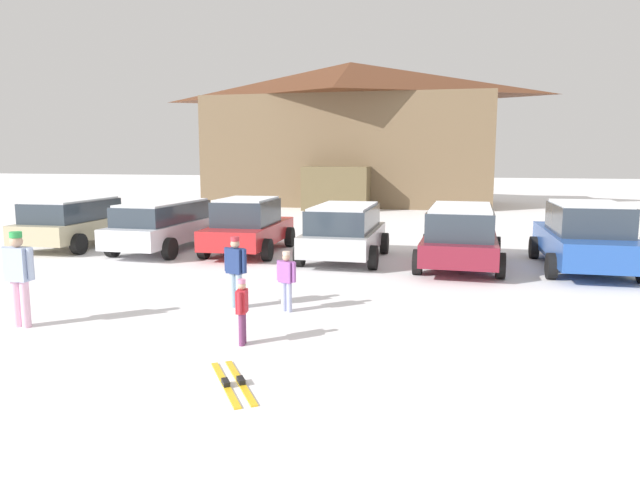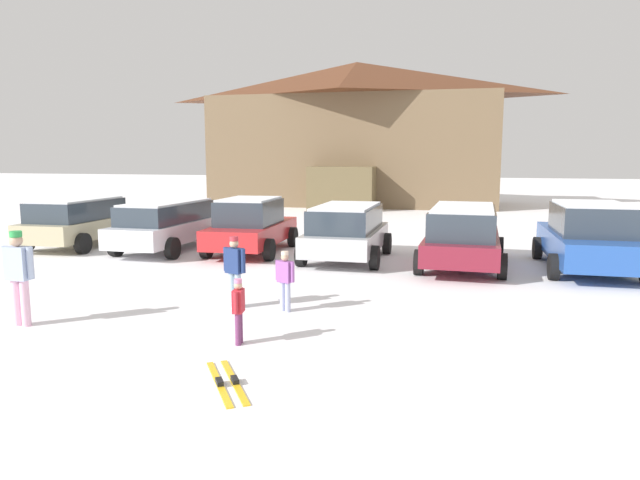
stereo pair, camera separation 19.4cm
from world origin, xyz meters
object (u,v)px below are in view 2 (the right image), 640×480
at_px(skier_adult_in_blue_parka, 19,273).
at_px(parked_red_sedan, 251,225).
at_px(skier_teen_in_navy_coat, 235,268).
at_px(parked_maroon_van, 463,234).
at_px(pair_of_skis, 227,382).
at_px(parked_white_suv, 168,224).
at_px(ski_lodge, 356,133).
at_px(parked_beige_suv, 78,221).
at_px(skier_child_in_purple_jacket, 285,278).
at_px(skier_child_in_red_jacket, 239,308).
at_px(parked_silver_wagon, 347,230).
at_px(parked_blue_hatchback, 588,237).

bearing_deg(skier_adult_in_blue_parka, parked_red_sedan, 83.70).
bearing_deg(skier_teen_in_navy_coat, parked_maroon_van, 53.23).
bearing_deg(pair_of_skis, skier_teen_in_navy_coat, 112.25).
bearing_deg(parked_white_suv, parked_maroon_van, -1.90).
height_order(ski_lodge, skier_adult_in_blue_parka, ski_lodge).
xyz_separation_m(skier_adult_in_blue_parka, skier_teen_in_navy_coat, (3.10, 2.11, -0.15)).
bearing_deg(parked_red_sedan, parked_beige_suv, -175.88).
height_order(parked_beige_suv, skier_teen_in_navy_coat, parked_beige_suv).
relative_size(parked_white_suv, skier_child_in_purple_jacket, 4.07).
distance_m(skier_adult_in_blue_parka, skier_teen_in_navy_coat, 3.75).
distance_m(parked_beige_suv, pair_of_skis, 13.30).
bearing_deg(parked_red_sedan, skier_teen_in_navy_coat, -70.44).
bearing_deg(parked_red_sedan, skier_child_in_red_jacket, -68.93).
bearing_deg(parked_silver_wagon, parked_beige_suv, 179.73).
distance_m(skier_adult_in_blue_parka, skier_child_in_red_jacket, 4.07).
bearing_deg(skier_child_in_red_jacket, parked_white_suv, 126.55).
height_order(parked_maroon_van, skier_adult_in_blue_parka, skier_adult_in_blue_parka).
relative_size(skier_teen_in_navy_coat, skier_child_in_red_jacket, 1.34).
height_order(ski_lodge, parked_silver_wagon, ski_lodge).
height_order(parked_white_suv, pair_of_skis, parked_white_suv).
height_order(parked_beige_suv, parked_red_sedan, parked_red_sedan).
bearing_deg(parked_maroon_van, parked_beige_suv, 179.16).
distance_m(parked_beige_suv, parked_white_suv, 3.22).
bearing_deg(skier_adult_in_blue_parka, parked_silver_wagon, 62.68).
relative_size(parked_silver_wagon, skier_adult_in_blue_parka, 2.50).
bearing_deg(parked_silver_wagon, parked_maroon_van, -2.43).
xyz_separation_m(parked_beige_suv, parked_white_suv, (3.22, 0.12, -0.01)).
distance_m(ski_lodge, parked_maroon_van, 21.44).
bearing_deg(pair_of_skis, parked_silver_wagon, 93.19).
bearing_deg(skier_teen_in_navy_coat, parked_red_sedan, 109.56).
bearing_deg(parked_white_suv, ski_lodge, 84.61).
height_order(parked_silver_wagon, skier_adult_in_blue_parka, skier_adult_in_blue_parka).
xyz_separation_m(skier_child_in_purple_jacket, skier_child_in_red_jacket, (-0.07, -2.01, -0.07)).
bearing_deg(parked_red_sedan, pair_of_skis, -69.45).
distance_m(parked_white_suv, skier_child_in_purple_jacket, 8.31).
relative_size(skier_child_in_purple_jacket, pair_of_skis, 0.80).
height_order(parked_beige_suv, skier_child_in_red_jacket, parked_beige_suv).
height_order(skier_child_in_purple_jacket, pair_of_skis, skier_child_in_purple_jacket).
bearing_deg(parked_beige_suv, pair_of_skis, -44.14).
distance_m(parked_silver_wagon, skier_child_in_purple_jacket, 5.69).
distance_m(parked_silver_wagon, skier_adult_in_blue_parka, 8.77).
xyz_separation_m(parked_white_suv, parked_blue_hatchback, (12.15, -0.03, 0.04)).
bearing_deg(parked_red_sedan, skier_adult_in_blue_parka, -96.30).
xyz_separation_m(skier_adult_in_blue_parka, skier_child_in_purple_jacket, (4.13, 2.11, -0.28)).
height_order(parked_white_suv, skier_child_in_purple_jacket, parked_white_suv).
height_order(parked_red_sedan, parked_silver_wagon, parked_red_sedan).
relative_size(ski_lodge, parked_blue_hatchback, 3.74).
bearing_deg(parked_silver_wagon, pair_of_skis, -86.81).
height_order(skier_teen_in_navy_coat, pair_of_skis, skier_teen_in_navy_coat).
height_order(parked_beige_suv, parked_blue_hatchback, parked_blue_hatchback).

